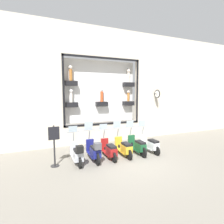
{
  "coord_description": "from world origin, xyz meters",
  "views": [
    {
      "loc": [
        -6.76,
        3.69,
        3.08
      ],
      "look_at": [
        2.16,
        -0.05,
        2.04
      ],
      "focal_mm": 28.0,
      "sensor_mm": 36.0,
      "label": 1
    }
  ],
  "objects_px": {
    "scooter_white_0": "(150,144)",
    "scooter_yellow_2": "(124,147)",
    "scooter_navy_4": "(94,151)",
    "shop_sign_post": "(54,144)",
    "scooter_silver_5": "(77,154)",
    "scooter_red_3": "(109,150)",
    "scooter_green_1": "(137,146)"
  },
  "relations": [
    {
      "from": "scooter_green_1",
      "to": "scooter_red_3",
      "type": "distance_m",
      "value": 1.54
    },
    {
      "from": "scooter_red_3",
      "to": "scooter_silver_5",
      "type": "bearing_deg",
      "value": 92.38
    },
    {
      "from": "scooter_white_0",
      "to": "scooter_yellow_2",
      "type": "height_order",
      "value": "scooter_yellow_2"
    },
    {
      "from": "scooter_yellow_2",
      "to": "scooter_green_1",
      "type": "bearing_deg",
      "value": -90.04
    },
    {
      "from": "scooter_navy_4",
      "to": "scooter_white_0",
      "type": "bearing_deg",
      "value": -89.07
    },
    {
      "from": "scooter_green_1",
      "to": "shop_sign_post",
      "type": "height_order",
      "value": "shop_sign_post"
    },
    {
      "from": "scooter_silver_5",
      "to": "shop_sign_post",
      "type": "xyz_separation_m",
      "value": [
        0.1,
        0.93,
        0.49
      ]
    },
    {
      "from": "scooter_white_0",
      "to": "scooter_navy_4",
      "type": "height_order",
      "value": "scooter_navy_4"
    },
    {
      "from": "scooter_green_1",
      "to": "scooter_yellow_2",
      "type": "xyz_separation_m",
      "value": [
        0.0,
        0.77,
        -0.0
      ]
    },
    {
      "from": "scooter_white_0",
      "to": "scooter_green_1",
      "type": "relative_size",
      "value": 0.99
    },
    {
      "from": "scooter_white_0",
      "to": "scooter_yellow_2",
      "type": "relative_size",
      "value": 1.0
    },
    {
      "from": "scooter_navy_4",
      "to": "shop_sign_post",
      "type": "relative_size",
      "value": 1.03
    },
    {
      "from": "scooter_green_1",
      "to": "scooter_navy_4",
      "type": "height_order",
      "value": "scooter_navy_4"
    },
    {
      "from": "scooter_silver_5",
      "to": "scooter_green_1",
      "type": "bearing_deg",
      "value": -88.71
    },
    {
      "from": "scooter_red_3",
      "to": "scooter_green_1",
      "type": "bearing_deg",
      "value": -89.79
    },
    {
      "from": "scooter_green_1",
      "to": "scooter_yellow_2",
      "type": "relative_size",
      "value": 1.0
    },
    {
      "from": "scooter_red_3",
      "to": "shop_sign_post",
      "type": "relative_size",
      "value": 1.02
    },
    {
      "from": "scooter_navy_4",
      "to": "shop_sign_post",
      "type": "bearing_deg",
      "value": 87.19
    },
    {
      "from": "scooter_green_1",
      "to": "scooter_navy_4",
      "type": "xyz_separation_m",
      "value": [
        -0.05,
        2.32,
        0.05
      ]
    },
    {
      "from": "scooter_navy_4",
      "to": "scooter_silver_5",
      "type": "distance_m",
      "value": 0.77
    },
    {
      "from": "scooter_silver_5",
      "to": "shop_sign_post",
      "type": "relative_size",
      "value": 1.02
    },
    {
      "from": "shop_sign_post",
      "to": "scooter_white_0",
      "type": "bearing_deg",
      "value": -90.4
    },
    {
      "from": "scooter_navy_4",
      "to": "scooter_red_3",
      "type": "bearing_deg",
      "value": -86.37
    },
    {
      "from": "scooter_yellow_2",
      "to": "scooter_navy_4",
      "type": "xyz_separation_m",
      "value": [
        -0.06,
        1.54,
        0.05
      ]
    },
    {
      "from": "scooter_yellow_2",
      "to": "scooter_white_0",
      "type": "bearing_deg",
      "value": -90.19
    },
    {
      "from": "scooter_white_0",
      "to": "scooter_yellow_2",
      "type": "bearing_deg",
      "value": 89.81
    },
    {
      "from": "scooter_green_1",
      "to": "scooter_white_0",
      "type": "bearing_deg",
      "value": -90.34
    },
    {
      "from": "scooter_yellow_2",
      "to": "shop_sign_post",
      "type": "distance_m",
      "value": 3.29
    },
    {
      "from": "scooter_yellow_2",
      "to": "scooter_navy_4",
      "type": "distance_m",
      "value": 1.55
    },
    {
      "from": "scooter_yellow_2",
      "to": "scooter_red_3",
      "type": "xyz_separation_m",
      "value": [
        -0.01,
        0.77,
        -0.01
      ]
    },
    {
      "from": "scooter_yellow_2",
      "to": "shop_sign_post",
      "type": "height_order",
      "value": "shop_sign_post"
    },
    {
      "from": "scooter_white_0",
      "to": "scooter_red_3",
      "type": "bearing_deg",
      "value": 90.03
    }
  ]
}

